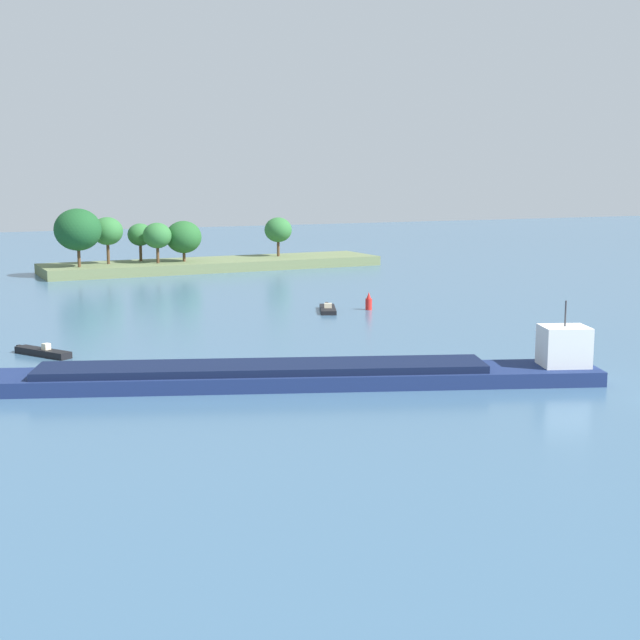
{
  "coord_description": "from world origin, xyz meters",
  "views": [
    {
      "loc": [
        -44.08,
        -37.99,
        14.06
      ],
      "look_at": [
        -9.62,
        32.79,
        1.2
      ],
      "focal_mm": 49.39,
      "sensor_mm": 36.0,
      "label": 1
    }
  ],
  "objects_px": {
    "fishing_skiff": "(328,309)",
    "channel_buoy_red": "(369,302)",
    "cargo_barge": "(300,373)",
    "small_motorboat": "(43,352)"
  },
  "relations": [
    {
      "from": "fishing_skiff",
      "to": "channel_buoy_red",
      "type": "height_order",
      "value": "channel_buoy_red"
    },
    {
      "from": "cargo_barge",
      "to": "channel_buoy_red",
      "type": "bearing_deg",
      "value": 53.21
    },
    {
      "from": "fishing_skiff",
      "to": "cargo_barge",
      "type": "xyz_separation_m",
      "value": [
        -16.48,
        -28.85,
        0.57
      ]
    },
    {
      "from": "small_motorboat",
      "to": "channel_buoy_red",
      "type": "height_order",
      "value": "channel_buoy_red"
    },
    {
      "from": "small_motorboat",
      "to": "channel_buoy_red",
      "type": "xyz_separation_m",
      "value": [
        35.17,
        10.02,
        0.52
      ]
    },
    {
      "from": "small_motorboat",
      "to": "cargo_barge",
      "type": "relative_size",
      "value": 0.13
    },
    {
      "from": "fishing_skiff",
      "to": "cargo_barge",
      "type": "relative_size",
      "value": 0.14
    },
    {
      "from": "fishing_skiff",
      "to": "cargo_barge",
      "type": "height_order",
      "value": "cargo_barge"
    },
    {
      "from": "fishing_skiff",
      "to": "channel_buoy_red",
      "type": "xyz_separation_m",
      "value": [
        4.43,
        -0.89,
        0.57
      ]
    },
    {
      "from": "fishing_skiff",
      "to": "cargo_barge",
      "type": "bearing_deg",
      "value": -119.73
    }
  ]
}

